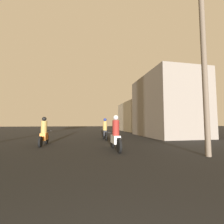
# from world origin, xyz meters

# --- Properties ---
(motorcycle_white) EXTENTS (0.60, 2.02, 1.63)m
(motorcycle_white) POSITION_xyz_m (1.39, 6.85, 0.64)
(motorcycle_white) COLOR black
(motorcycle_white) RESTS_ON ground_plane
(motorcycle_orange) EXTENTS (0.60, 2.03, 1.61)m
(motorcycle_orange) POSITION_xyz_m (-2.26, 9.14, 0.65)
(motorcycle_orange) COLOR black
(motorcycle_orange) RESTS_ON ground_plane
(motorcycle_black) EXTENTS (0.60, 1.87, 1.63)m
(motorcycle_black) POSITION_xyz_m (1.59, 11.51, 0.66)
(motorcycle_black) COLOR black
(motorcycle_black) RESTS_ON ground_plane
(building_right_near) EXTENTS (4.53, 6.80, 5.78)m
(building_right_near) POSITION_xyz_m (7.81, 13.06, 2.89)
(building_right_near) COLOR gray
(building_right_near) RESTS_ON ground_plane
(building_right_far) EXTENTS (5.60, 7.33, 4.46)m
(building_right_far) POSITION_xyz_m (9.07, 22.65, 2.23)
(building_right_far) COLOR beige
(building_right_far) RESTS_ON ground_plane
(utility_pole_near) EXTENTS (1.60, 0.20, 8.08)m
(utility_pole_near) POSITION_xyz_m (4.52, 4.88, 4.20)
(utility_pole_near) COLOR #6B5B4C
(utility_pole_near) RESTS_ON ground_plane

